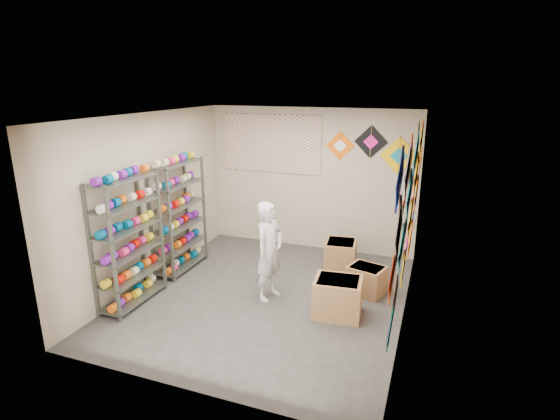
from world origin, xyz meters
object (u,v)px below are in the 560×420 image
at_px(carton_a, 338,297).
at_px(shopkeeper, 269,251).
at_px(shelf_rack_back, 179,217).
at_px(carton_c, 340,255).
at_px(shelf_rack_front, 129,242).
at_px(carton_b, 366,280).

bearing_deg(carton_a, shopkeeper, 166.24).
bearing_deg(shelf_rack_back, carton_c, 20.17).
bearing_deg(shelf_rack_front, carton_c, 40.97).
relative_size(shopkeeper, carton_a, 2.31).
relative_size(shelf_rack_front, carton_a, 2.93).
distance_m(shopkeeper, carton_a, 1.19).
bearing_deg(carton_c, carton_b, -59.84).
bearing_deg(shopkeeper, shelf_rack_front, 129.17).
height_order(shelf_rack_front, carton_b, shelf_rack_front).
bearing_deg(shelf_rack_back, shopkeeper, -14.17).
height_order(carton_a, carton_b, carton_a).
height_order(carton_a, carton_c, carton_a).
height_order(shelf_rack_front, carton_a, shelf_rack_front).
xyz_separation_m(carton_a, carton_c, (-0.31, 1.57, -0.02)).
relative_size(carton_b, carton_c, 0.93).
bearing_deg(shelf_rack_front, carton_a, 13.21).
distance_m(shelf_rack_front, shopkeeper, 2.02).
distance_m(shelf_rack_back, carton_b, 3.26).
xyz_separation_m(shelf_rack_front, carton_b, (3.17, 1.49, -0.73)).
distance_m(shelf_rack_back, carton_a, 3.05).
xyz_separation_m(shelf_rack_back, carton_b, (3.17, 0.19, -0.73)).
bearing_deg(shopkeeper, shelf_rack_back, 90.32).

